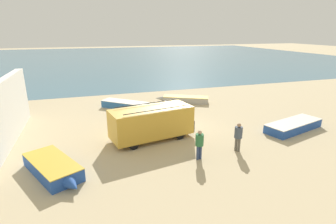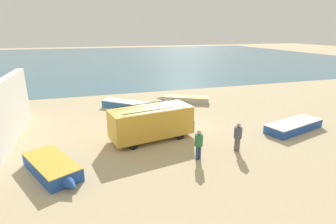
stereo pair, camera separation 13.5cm
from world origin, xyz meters
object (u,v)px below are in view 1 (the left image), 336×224
Objects in this scene: fishing_rowboat_3 at (184,99)px; fishing_rowboat_2 at (295,125)px; fishing_rowboat_1 at (54,168)px; fisherman_0 at (238,135)px; fisherman_1 at (199,142)px; fishing_rowboat_0 at (127,105)px; parked_van at (152,122)px.

fishing_rowboat_2 is at bearing 145.74° from fishing_rowboat_3.
fishing_rowboat_3 is (10.89, 10.61, -0.04)m from fishing_rowboat_1.
fisherman_0 reaches higher than fisherman_1.
fishing_rowboat_2 is at bearing -21.88° from fisherman_0.
fishing_rowboat_0 is 2.72× the size of fisherman_1.
fishing_rowboat_1 is at bearing 72.08° from fishing_rowboat_3.
fisherman_1 is (2.16, -10.85, 0.69)m from fishing_rowboat_0.
fishing_rowboat_3 is at bearing 45.61° from parked_van.
parked_van is at bearing 89.21° from fishing_rowboat_1.
fishing_rowboat_1 is 0.79× the size of fishing_rowboat_2.
parked_van is 0.98× the size of fishing_rowboat_2.
fisherman_1 is at bearing 178.63° from fishing_rowboat_2.
fisherman_1 is at bearing -37.38° from fishing_rowboat_0.
fishing_rowboat_2 is (10.53, -8.79, -0.01)m from fishing_rowboat_0.
fisherman_1 is (-2.56, -0.26, -0.02)m from fisherman_0.
parked_van is at bearing -45.40° from fishing_rowboat_0.
fisherman_1 is (7.43, -0.71, 0.67)m from fishing_rowboat_1.
fishing_rowboat_2 is 8.64m from fisherman_1.
parked_van is 1.10× the size of fishing_rowboat_3.
fishing_rowboat_0 is at bearing 124.93° from fishing_rowboat_2.
parked_van is 7.41m from fishing_rowboat_0.
parked_van is at bearing 156.67° from fishing_rowboat_2.
fishing_rowboat_2 is 10.48m from fishing_rowboat_3.
parked_van is 1.24× the size of fishing_rowboat_1.
fishing_rowboat_2 is at bearing 1.49° from fishing_rowboat_0.
fisherman_0 is 1.02× the size of fisherman_1.
fishing_rowboat_3 is at bearing 107.30° from fishing_rowboat_1.
fishing_rowboat_0 reaches higher than fishing_rowboat_3.
fishing_rowboat_0 is 11.08m from fisherman_1.
fisherman_0 is at bearing 60.48° from fishing_rowboat_1.
fishing_rowboat_3 is 11.12m from fisherman_0.
parked_van is at bearing 17.49° from fisherman_1.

